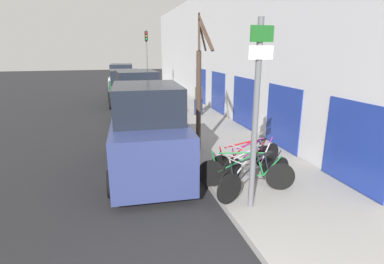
% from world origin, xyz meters
% --- Properties ---
extents(ground_plane, '(80.00, 80.00, 0.00)m').
position_xyz_m(ground_plane, '(0.00, 11.20, 0.00)').
color(ground_plane, black).
extents(sidewalk_curb, '(3.20, 32.00, 0.15)m').
position_xyz_m(sidewalk_curb, '(2.60, 14.00, 0.07)').
color(sidewalk_curb, gray).
rests_on(sidewalk_curb, ground).
extents(building_facade, '(0.23, 32.00, 6.50)m').
position_xyz_m(building_facade, '(4.35, 13.94, 3.22)').
color(building_facade, '#BCBCC1').
rests_on(building_facade, ground).
extents(signpost, '(0.48, 0.14, 3.74)m').
position_xyz_m(signpost, '(1.51, 3.02, 2.15)').
color(signpost, '#595B60').
rests_on(signpost, sidewalk_curb).
extents(bicycle_0, '(2.19, 0.89, 0.93)m').
position_xyz_m(bicycle_0, '(1.89, 3.54, 0.55)').
color(bicycle_0, black).
rests_on(bicycle_0, sidewalk_curb).
extents(bicycle_1, '(2.12, 0.88, 0.91)m').
position_xyz_m(bicycle_1, '(1.76, 3.84, 0.54)').
color(bicycle_1, black).
rests_on(bicycle_1, sidewalk_curb).
extents(bicycle_2, '(2.05, 1.27, 0.91)m').
position_xyz_m(bicycle_2, '(1.96, 4.01, 0.54)').
color(bicycle_2, black).
rests_on(bicycle_2, sidewalk_curb).
extents(bicycle_3, '(2.11, 1.10, 0.94)m').
position_xyz_m(bicycle_3, '(2.28, 4.50, 0.55)').
color(bicycle_3, black).
rests_on(bicycle_3, sidewalk_curb).
extents(bicycle_4, '(2.10, 0.68, 0.87)m').
position_xyz_m(bicycle_4, '(2.08, 4.68, 0.52)').
color(bicycle_4, black).
rests_on(bicycle_4, sidewalk_curb).
extents(parked_car_0, '(2.29, 4.50, 2.45)m').
position_xyz_m(parked_car_0, '(-0.26, 5.79, 1.11)').
color(parked_car_0, navy).
rests_on(parked_car_0, ground).
extents(parked_car_1, '(2.12, 4.41, 2.47)m').
position_xyz_m(parked_car_1, '(-0.11, 10.93, 1.10)').
color(parked_car_1, gray).
rests_on(parked_car_1, ground).
extents(parked_car_2, '(2.18, 4.14, 2.14)m').
position_xyz_m(parked_car_2, '(-0.28, 16.74, 0.97)').
color(parked_car_2, '#144728').
rests_on(parked_car_2, ground).
extents(parked_car_3, '(2.24, 4.78, 2.25)m').
position_xyz_m(parked_car_3, '(-0.25, 21.85, 1.02)').
color(parked_car_3, '#B2B7BC').
rests_on(parked_car_3, ground).
extents(pedestrian_near, '(0.42, 0.35, 1.59)m').
position_xyz_m(pedestrian_near, '(3.01, 12.04, 1.07)').
color(pedestrian_near, '#1E2338').
rests_on(pedestrian_near, sidewalk_curb).
extents(street_tree, '(0.78, 1.76, 4.23)m').
position_xyz_m(street_tree, '(1.52, 6.87, 2.20)').
color(street_tree, '#3D2D23').
rests_on(street_tree, sidewalk_curb).
extents(traffic_light, '(0.20, 0.30, 4.50)m').
position_xyz_m(traffic_light, '(1.46, 19.62, 3.03)').
color(traffic_light, '#595B60').
rests_on(traffic_light, sidewalk_curb).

